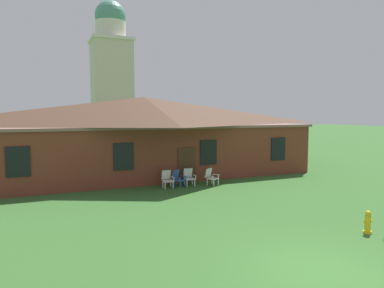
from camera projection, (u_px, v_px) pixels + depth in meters
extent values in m
plane|color=#336028|center=(322.00, 271.00, 8.87)|extent=(200.00, 200.00, 0.00)
cube|color=brown|center=(145.00, 149.00, 24.32)|extent=(20.65, 10.00, 3.20)
cube|color=#835E55|center=(144.00, 125.00, 24.18)|extent=(21.06, 10.20, 0.16)
pyramid|color=#4C3323|center=(144.00, 111.00, 24.09)|extent=(21.48, 10.40, 1.91)
cube|color=black|center=(18.00, 162.00, 16.66)|extent=(1.10, 0.06, 1.50)
cube|color=black|center=(124.00, 156.00, 18.69)|extent=(1.10, 0.06, 1.50)
cube|color=black|center=(208.00, 152.00, 20.72)|extent=(1.10, 0.06, 1.50)
cube|color=black|center=(278.00, 149.00, 22.76)|extent=(1.10, 0.06, 1.50)
cube|color=#422819|center=(187.00, 165.00, 20.22)|extent=(1.10, 0.06, 2.10)
cube|color=beige|center=(112.00, 94.00, 44.36)|extent=(4.80, 4.80, 13.25)
cube|color=silver|center=(111.00, 41.00, 43.77)|extent=(5.18, 5.18, 0.36)
cylinder|color=silver|center=(111.00, 31.00, 43.66)|extent=(3.80, 3.80, 2.20)
sphere|color=#4C8E7A|center=(110.00, 16.00, 43.50)|extent=(3.88, 3.88, 3.88)
cube|color=silver|center=(173.00, 185.00, 18.76)|extent=(0.05, 0.05, 0.36)
cube|color=silver|center=(165.00, 186.00, 18.60)|extent=(0.05, 0.05, 0.36)
cube|color=silver|center=(171.00, 184.00, 19.17)|extent=(0.05, 0.05, 0.36)
cube|color=silver|center=(163.00, 184.00, 19.01)|extent=(0.05, 0.05, 0.36)
cube|color=silver|center=(168.00, 181.00, 18.87)|extent=(0.56, 0.54, 0.05)
cube|color=silver|center=(166.00, 175.00, 19.13)|extent=(0.52, 0.21, 0.54)
cube|color=silver|center=(173.00, 177.00, 18.94)|extent=(0.08, 0.47, 0.03)
cube|color=silver|center=(174.00, 180.00, 18.80)|extent=(0.04, 0.04, 0.22)
cube|color=silver|center=(163.00, 178.00, 18.73)|extent=(0.08, 0.47, 0.03)
cube|color=silver|center=(164.00, 181.00, 18.59)|extent=(0.04, 0.04, 0.22)
cube|color=#2D5693|center=(186.00, 184.00, 19.18)|extent=(0.07, 0.07, 0.36)
cube|color=#2D5693|center=(181.00, 185.00, 18.81)|extent=(0.07, 0.07, 0.36)
cube|color=#2D5693|center=(179.00, 183.00, 19.44)|extent=(0.07, 0.07, 0.36)
cube|color=#2D5693|center=(174.00, 184.00, 19.07)|extent=(0.07, 0.07, 0.36)
cube|color=#2D5693|center=(180.00, 180.00, 19.10)|extent=(0.73, 0.72, 0.05)
cube|color=#2D5693|center=(176.00, 174.00, 19.26)|extent=(0.54, 0.42, 0.54)
cube|color=#2D5693|center=(183.00, 176.00, 19.31)|extent=(0.29, 0.43, 0.03)
cube|color=#2D5693|center=(186.00, 178.00, 19.22)|extent=(0.05, 0.05, 0.22)
cube|color=#2D5693|center=(177.00, 178.00, 18.84)|extent=(0.29, 0.43, 0.03)
cube|color=#2D5693|center=(179.00, 180.00, 18.76)|extent=(0.05, 0.05, 0.22)
cube|color=white|center=(195.00, 183.00, 19.40)|extent=(0.05, 0.05, 0.36)
cube|color=white|center=(187.00, 183.00, 19.25)|extent=(0.05, 0.05, 0.36)
cube|color=white|center=(192.00, 181.00, 19.82)|extent=(0.05, 0.05, 0.36)
cube|color=white|center=(185.00, 182.00, 19.67)|extent=(0.05, 0.05, 0.36)
cube|color=white|center=(190.00, 179.00, 19.51)|extent=(0.58, 0.56, 0.05)
cube|color=white|center=(188.00, 173.00, 19.78)|extent=(0.53, 0.23, 0.54)
cube|color=white|center=(195.00, 175.00, 19.57)|extent=(0.09, 0.47, 0.03)
cube|color=white|center=(195.00, 178.00, 19.43)|extent=(0.04, 0.04, 0.22)
cube|color=white|center=(185.00, 176.00, 19.38)|extent=(0.09, 0.47, 0.03)
cube|color=white|center=(186.00, 178.00, 19.24)|extent=(0.04, 0.04, 0.22)
cube|color=silver|center=(218.00, 182.00, 19.67)|extent=(0.07, 0.07, 0.36)
cube|color=silver|center=(214.00, 183.00, 19.32)|extent=(0.07, 0.07, 0.36)
cube|color=silver|center=(212.00, 181.00, 19.95)|extent=(0.07, 0.07, 0.36)
cube|color=silver|center=(207.00, 182.00, 19.59)|extent=(0.07, 0.07, 0.36)
cube|color=silver|center=(213.00, 179.00, 19.62)|extent=(0.72, 0.71, 0.05)
cube|color=silver|center=(208.00, 173.00, 19.78)|extent=(0.54, 0.41, 0.54)
cube|color=silver|center=(216.00, 175.00, 19.81)|extent=(0.27, 0.44, 0.03)
cube|color=silver|center=(218.00, 177.00, 19.72)|extent=(0.05, 0.05, 0.22)
cube|color=silver|center=(210.00, 176.00, 19.36)|extent=(0.27, 0.44, 0.03)
cube|color=silver|center=(212.00, 178.00, 19.27)|extent=(0.05, 0.05, 0.22)
cylinder|color=gold|center=(367.00, 232.00, 11.72)|extent=(0.28, 0.28, 0.08)
cylinder|color=gold|center=(368.00, 223.00, 11.69)|extent=(0.20, 0.20, 0.55)
sphere|color=gold|center=(368.00, 213.00, 11.67)|extent=(0.20, 0.20, 0.20)
cylinder|color=gold|center=(365.00, 222.00, 11.64)|extent=(0.10, 0.08, 0.08)
cylinder|color=gold|center=(370.00, 221.00, 11.74)|extent=(0.10, 0.08, 0.08)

